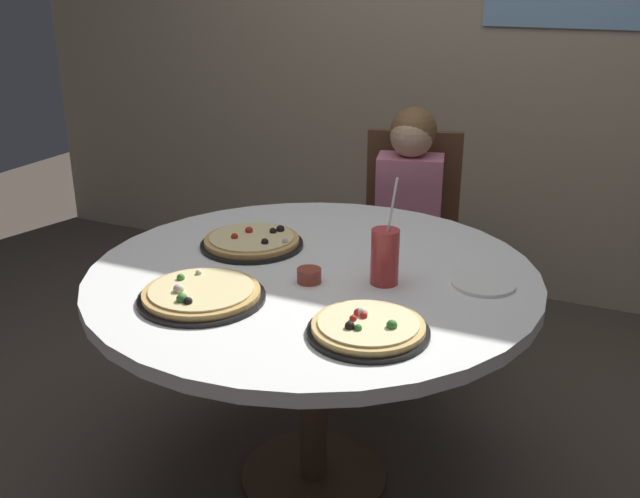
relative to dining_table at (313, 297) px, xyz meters
The scene contains 10 objects.
ground_plane 0.66m from the dining_table, ahead, with size 8.00×8.00×0.00m, color #4C4238.
dining_table is the anchor object (origin of this frame).
chair_wooden 1.03m from the dining_table, 91.21° to the left, with size 0.49×0.49×0.95m.
diner_child 0.86m from the dining_table, 88.78° to the left, with size 0.34×0.43×1.08m.
pizza_veggie 0.44m from the dining_table, 46.42° to the right, with size 0.30×0.30×0.05m.
pizza_cheese 0.30m from the dining_table, 159.08° to the left, with size 0.33×0.33×0.05m.
pizza_pepperoni 0.38m from the dining_table, 121.02° to the right, with size 0.35×0.35×0.05m.
soda_cup 0.28m from the dining_table, ahead, with size 0.08×0.08×0.31m.
sauce_bowl 0.14m from the dining_table, 72.18° to the right, with size 0.07×0.07×0.04m, color brown.
plate_small 0.50m from the dining_table, 11.78° to the left, with size 0.18×0.18×0.01m, color white.
Camera 1 is at (0.84, -1.79, 1.58)m, focal length 40.81 mm.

